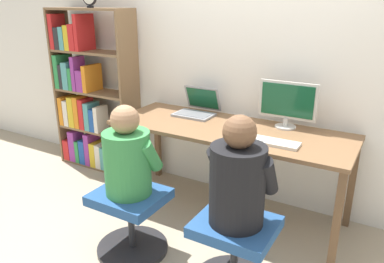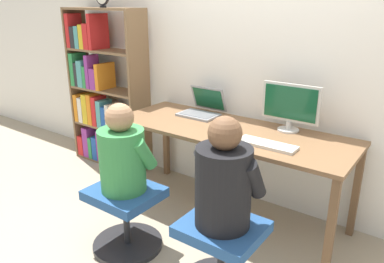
{
  "view_description": "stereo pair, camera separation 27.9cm",
  "coord_description": "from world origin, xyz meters",
  "px_view_note": "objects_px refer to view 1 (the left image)",
  "views": [
    {
      "loc": [
        1.17,
        -2.23,
        1.73
      ],
      "look_at": [
        -0.22,
        0.15,
        0.77
      ],
      "focal_mm": 35.0,
      "sensor_mm": 36.0,
      "label": 1
    },
    {
      "loc": [
        1.4,
        -2.08,
        1.73
      ],
      "look_at": [
        -0.22,
        0.15,
        0.77
      ],
      "focal_mm": 35.0,
      "sensor_mm": 36.0,
      "label": 2
    }
  ],
  "objects_px": {
    "person_at_laptop": "(128,157)",
    "laptop": "(197,109)",
    "office_chair_left": "(234,250)",
    "keyboard": "(270,141)",
    "office_chair_right": "(131,218)",
    "desktop_monitor": "(287,104)",
    "person_at_monitor": "(238,179)",
    "bookshelf": "(86,98)"
  },
  "relations": [
    {
      "from": "person_at_monitor",
      "to": "person_at_laptop",
      "type": "height_order",
      "value": "person_at_monitor"
    },
    {
      "from": "person_at_monitor",
      "to": "bookshelf",
      "type": "relative_size",
      "value": 0.4
    },
    {
      "from": "desktop_monitor",
      "to": "bookshelf",
      "type": "distance_m",
      "value": 2.14
    },
    {
      "from": "office_chair_left",
      "to": "person_at_laptop",
      "type": "height_order",
      "value": "person_at_laptop"
    },
    {
      "from": "office_chair_right",
      "to": "person_at_laptop",
      "type": "bearing_deg",
      "value": 90.0
    },
    {
      "from": "keyboard",
      "to": "office_chair_left",
      "type": "relative_size",
      "value": 0.81
    },
    {
      "from": "office_chair_left",
      "to": "person_at_monitor",
      "type": "xyz_separation_m",
      "value": [
        0.0,
        0.0,
        0.49
      ]
    },
    {
      "from": "laptop",
      "to": "office_chair_left",
      "type": "distance_m",
      "value": 1.39
    },
    {
      "from": "desktop_monitor",
      "to": "keyboard",
      "type": "relative_size",
      "value": 1.09
    },
    {
      "from": "desktop_monitor",
      "to": "keyboard",
      "type": "height_order",
      "value": "desktop_monitor"
    },
    {
      "from": "bookshelf",
      "to": "keyboard",
      "type": "bearing_deg",
      "value": -8.89
    },
    {
      "from": "office_chair_left",
      "to": "keyboard",
      "type": "bearing_deg",
      "value": 91.91
    },
    {
      "from": "laptop",
      "to": "person_at_laptop",
      "type": "bearing_deg",
      "value": -88.13
    },
    {
      "from": "keyboard",
      "to": "desktop_monitor",
      "type": "bearing_deg",
      "value": 91.25
    },
    {
      "from": "desktop_monitor",
      "to": "office_chair_left",
      "type": "height_order",
      "value": "desktop_monitor"
    },
    {
      "from": "person_at_laptop",
      "to": "desktop_monitor",
      "type": "bearing_deg",
      "value": 53.89
    },
    {
      "from": "office_chair_left",
      "to": "person_at_laptop",
      "type": "bearing_deg",
      "value": -177.61
    },
    {
      "from": "bookshelf",
      "to": "office_chair_right",
      "type": "bearing_deg",
      "value": -35.66
    },
    {
      "from": "desktop_monitor",
      "to": "bookshelf",
      "type": "height_order",
      "value": "bookshelf"
    },
    {
      "from": "keyboard",
      "to": "person_at_monitor",
      "type": "xyz_separation_m",
      "value": [
        0.02,
        -0.61,
        -0.03
      ]
    },
    {
      "from": "laptop",
      "to": "keyboard",
      "type": "height_order",
      "value": "laptop"
    },
    {
      "from": "person_at_monitor",
      "to": "bookshelf",
      "type": "xyz_separation_m",
      "value": [
        -2.16,
        0.94,
        -0.0
      ]
    },
    {
      "from": "keyboard",
      "to": "bookshelf",
      "type": "xyz_separation_m",
      "value": [
        -2.14,
        0.33,
        -0.03
      ]
    },
    {
      "from": "laptop",
      "to": "office_chair_right",
      "type": "distance_m",
      "value": 1.15
    },
    {
      "from": "keyboard",
      "to": "office_chair_left",
      "type": "xyz_separation_m",
      "value": [
        0.02,
        -0.61,
        -0.52
      ]
    },
    {
      "from": "office_chair_left",
      "to": "office_chair_right",
      "type": "relative_size",
      "value": 1.0
    },
    {
      "from": "person_at_laptop",
      "to": "laptop",
      "type": "bearing_deg",
      "value": 91.87
    },
    {
      "from": "keyboard",
      "to": "person_at_laptop",
      "type": "distance_m",
      "value": 1.0
    },
    {
      "from": "office_chair_right",
      "to": "keyboard",
      "type": "bearing_deg",
      "value": 40.25
    },
    {
      "from": "bookshelf",
      "to": "office_chair_left",
      "type": "bearing_deg",
      "value": -23.68
    },
    {
      "from": "person_at_monitor",
      "to": "bookshelf",
      "type": "bearing_deg",
      "value": 156.43
    },
    {
      "from": "office_chair_left",
      "to": "desktop_monitor",
      "type": "bearing_deg",
      "value": 91.65
    },
    {
      "from": "keyboard",
      "to": "office_chair_right",
      "type": "height_order",
      "value": "keyboard"
    },
    {
      "from": "keyboard",
      "to": "office_chair_left",
      "type": "distance_m",
      "value": 0.8
    },
    {
      "from": "keyboard",
      "to": "bookshelf",
      "type": "distance_m",
      "value": 2.16
    },
    {
      "from": "office_chair_right",
      "to": "person_at_laptop",
      "type": "height_order",
      "value": "person_at_laptop"
    },
    {
      "from": "bookshelf",
      "to": "person_at_monitor",
      "type": "bearing_deg",
      "value": -23.57
    },
    {
      "from": "office_chair_right",
      "to": "person_at_monitor",
      "type": "bearing_deg",
      "value": 3.06
    },
    {
      "from": "desktop_monitor",
      "to": "office_chair_right",
      "type": "height_order",
      "value": "desktop_monitor"
    },
    {
      "from": "person_at_laptop",
      "to": "bookshelf",
      "type": "xyz_separation_m",
      "value": [
        -1.37,
        0.98,
        0.02
      ]
    },
    {
      "from": "office_chair_left",
      "to": "office_chair_right",
      "type": "xyz_separation_m",
      "value": [
        -0.79,
        -0.04,
        0.0
      ]
    },
    {
      "from": "laptop",
      "to": "person_at_monitor",
      "type": "relative_size",
      "value": 0.5
    }
  ]
}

